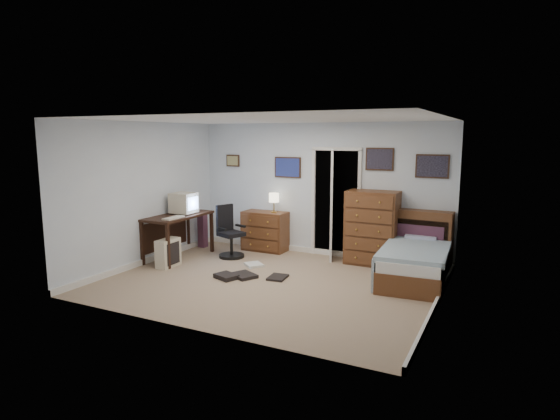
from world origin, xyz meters
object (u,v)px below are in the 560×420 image
object	(u,v)px
low_dresser	(265,231)
tall_dresser	(372,228)
computer_desk	(174,224)
office_chair	(230,237)
bed	(414,263)

from	to	relation	value
low_dresser	tall_dresser	xyz separation A→B (m)	(2.16, -0.02, 0.26)
low_dresser	tall_dresser	world-z (taller)	tall_dresser
computer_desk	office_chair	xyz separation A→B (m)	(0.89, 0.50, -0.25)
tall_dresser	office_chair	bearing A→B (deg)	-164.39
computer_desk	tall_dresser	size ratio (longest dim) A/B	1.09
tall_dresser	bed	size ratio (longest dim) A/B	0.69
low_dresser	bed	size ratio (longest dim) A/B	0.46
computer_desk	low_dresser	xyz separation A→B (m)	(1.25, 1.24, -0.24)
computer_desk	office_chair	bearing A→B (deg)	28.02
office_chair	low_dresser	xyz separation A→B (m)	(0.36, 0.74, 0.01)
tall_dresser	bed	distance (m)	1.15
office_chair	low_dresser	size ratio (longest dim) A/B	1.12
bed	computer_desk	bearing A→B (deg)	-176.12
office_chair	tall_dresser	distance (m)	2.63
office_chair	low_dresser	distance (m)	0.82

